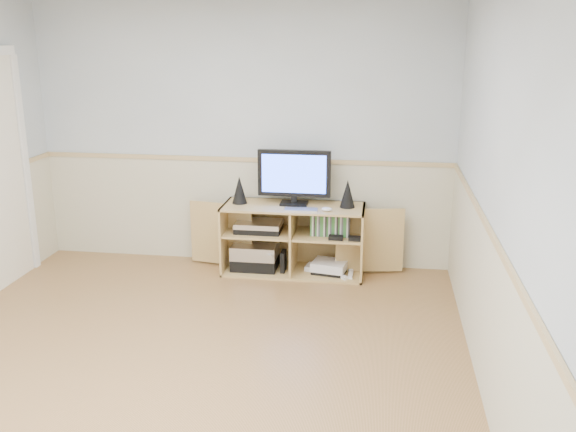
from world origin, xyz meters
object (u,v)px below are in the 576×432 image
object	(u,v)px
game_consoles	(329,267)
media_cabinet	(294,237)
keyboard	(301,210)
monitor	(294,175)

from	to	relation	value
game_consoles	media_cabinet	bearing A→B (deg)	168.29
keyboard	media_cabinet	bearing A→B (deg)	111.14
media_cabinet	monitor	world-z (taller)	monitor
keyboard	game_consoles	world-z (taller)	keyboard
monitor	game_consoles	xyz separation A→B (m)	(0.34, -0.06, -0.86)
keyboard	game_consoles	bearing A→B (deg)	24.03
monitor	game_consoles	distance (m)	0.92
monitor	keyboard	distance (m)	0.34
media_cabinet	game_consoles	distance (m)	0.43
monitor	game_consoles	bearing A→B (deg)	-10.22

